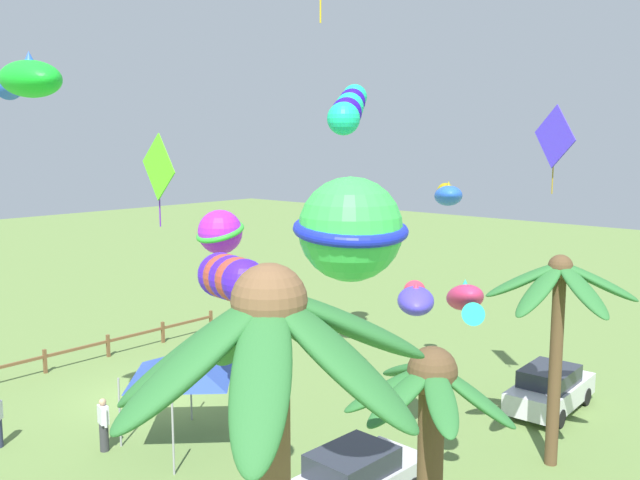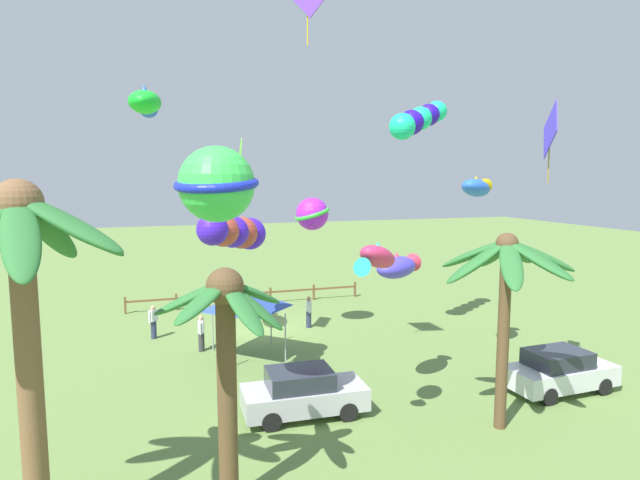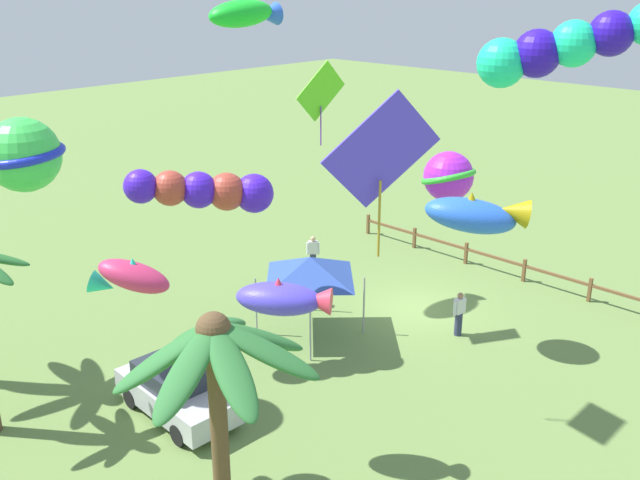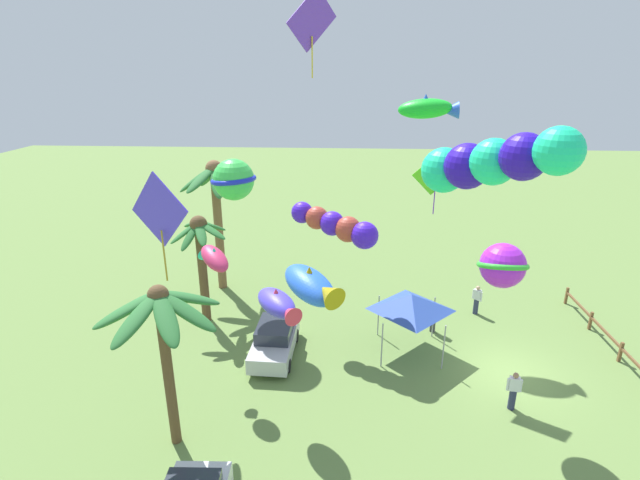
{
  "view_description": "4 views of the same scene",
  "coord_description": "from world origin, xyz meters",
  "px_view_note": "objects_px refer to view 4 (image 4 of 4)",
  "views": [
    {
      "loc": [
        13.13,
        19.94,
        8.94
      ],
      "look_at": [
        -0.25,
        7.98,
        6.35
      ],
      "focal_mm": 38.47,
      "sensor_mm": 36.0,
      "label": 1
    },
    {
      "loc": [
        5.29,
        25.55,
        7.54
      ],
      "look_at": [
        -0.63,
        7.46,
        5.28
      ],
      "focal_mm": 29.76,
      "sensor_mm": 36.0,
      "label": 2
    },
    {
      "loc": [
        -14.06,
        19.69,
        11.63
      ],
      "look_at": [
        -1.94,
        7.1,
        5.14
      ],
      "focal_mm": 40.09,
      "sensor_mm": 36.0,
      "label": 3
    },
    {
      "loc": [
        -17.41,
        6.98,
        12.14
      ],
      "look_at": [
        -1.4,
        7.92,
        6.33
      ],
      "focal_mm": 26.61,
      "sensor_mm": 36.0,
      "label": 4
    }
  ],
  "objects_px": {
    "palm_tree_2": "(201,245)",
    "kite_ball_4": "(503,265)",
    "kite_fish_3": "(312,285)",
    "kite_diamond_5": "(159,212)",
    "kite_fish_10": "(213,258)",
    "kite_diamond_1": "(312,21)",
    "spectator_1": "(514,390)",
    "kite_fish_9": "(278,304)",
    "spectator_0": "(433,317)",
    "palm_tree_1": "(162,321)",
    "kite_diamond_6": "(436,174)",
    "palm_tree_0": "(216,193)",
    "festival_tent": "(411,302)",
    "kite_fish_0": "(429,109)",
    "kite_tube_7": "(336,225)",
    "kite_ball_2": "(234,180)",
    "kite_tube_8": "(486,163)",
    "parked_car_0": "(275,340)",
    "spectator_2": "(477,300)"
  },
  "relations": [
    {
      "from": "palm_tree_2",
      "to": "kite_ball_4",
      "type": "xyz_separation_m",
      "value": [
        -5.88,
        -12.41,
        1.74
      ]
    },
    {
      "from": "kite_fish_3",
      "to": "kite_diamond_5",
      "type": "distance_m",
      "value": 3.97
    },
    {
      "from": "kite_ball_4",
      "to": "kite_diamond_5",
      "type": "height_order",
      "value": "kite_diamond_5"
    },
    {
      "from": "kite_diamond_5",
      "to": "kite_fish_10",
      "type": "bearing_deg",
      "value": 7.11
    },
    {
      "from": "kite_diamond_1",
      "to": "kite_diamond_5",
      "type": "bearing_deg",
      "value": 157.82
    },
    {
      "from": "spectator_1",
      "to": "kite_ball_4",
      "type": "distance_m",
      "value": 5.1
    },
    {
      "from": "kite_fish_9",
      "to": "spectator_0",
      "type": "bearing_deg",
      "value": -47.29
    },
    {
      "from": "palm_tree_1",
      "to": "kite_ball_4",
      "type": "bearing_deg",
      "value": -77.08
    },
    {
      "from": "spectator_1",
      "to": "kite_diamond_6",
      "type": "bearing_deg",
      "value": 36.15
    },
    {
      "from": "palm_tree_0",
      "to": "spectator_1",
      "type": "xyz_separation_m",
      "value": [
        -9.88,
        -13.58,
        -4.88
      ]
    },
    {
      "from": "kite_diamond_6",
      "to": "palm_tree_0",
      "type": "bearing_deg",
      "value": 60.75
    },
    {
      "from": "spectator_1",
      "to": "kite_fish_10",
      "type": "distance_m",
      "value": 12.39
    },
    {
      "from": "festival_tent",
      "to": "kite_diamond_5",
      "type": "height_order",
      "value": "kite_diamond_5"
    },
    {
      "from": "kite_fish_0",
      "to": "kite_tube_7",
      "type": "bearing_deg",
      "value": 124.06
    },
    {
      "from": "kite_ball_4",
      "to": "kite_ball_2",
      "type": "bearing_deg",
      "value": 61.35
    },
    {
      "from": "kite_diamond_5",
      "to": "kite_tube_8",
      "type": "distance_m",
      "value": 7.56
    },
    {
      "from": "parked_car_0",
      "to": "spectator_2",
      "type": "xyz_separation_m",
      "value": [
        4.4,
        -9.96,
        0.06
      ]
    },
    {
      "from": "palm_tree_0",
      "to": "kite_diamond_5",
      "type": "distance_m",
      "value": 15.51
    },
    {
      "from": "palm_tree_1",
      "to": "kite_tube_8",
      "type": "height_order",
      "value": "kite_tube_8"
    },
    {
      "from": "kite_diamond_6",
      "to": "kite_tube_8",
      "type": "xyz_separation_m",
      "value": [
        -8.04,
        0.4,
        1.93
      ]
    },
    {
      "from": "palm_tree_2",
      "to": "kite_ball_4",
      "type": "distance_m",
      "value": 13.84
    },
    {
      "from": "kite_diamond_6",
      "to": "festival_tent",
      "type": "bearing_deg",
      "value": 100.13
    },
    {
      "from": "spectator_1",
      "to": "kite_ball_2",
      "type": "xyz_separation_m",
      "value": [
        5.89,
        11.57,
        6.56
      ]
    },
    {
      "from": "kite_fish_3",
      "to": "kite_diamond_6",
      "type": "height_order",
      "value": "kite_diamond_6"
    },
    {
      "from": "palm_tree_1",
      "to": "kite_tube_7",
      "type": "xyz_separation_m",
      "value": [
        7.12,
        -5.25,
        0.92
      ]
    },
    {
      "from": "parked_car_0",
      "to": "kite_ball_2",
      "type": "xyz_separation_m",
      "value": [
        2.83,
        2.11,
        6.62
      ]
    },
    {
      "from": "spectator_0",
      "to": "kite_fish_3",
      "type": "xyz_separation_m",
      "value": [
        -10.18,
        5.12,
        6.34
      ]
    },
    {
      "from": "palm_tree_2",
      "to": "spectator_0",
      "type": "height_order",
      "value": "palm_tree_2"
    },
    {
      "from": "kite_tube_7",
      "to": "kite_fish_0",
      "type": "bearing_deg",
      "value": -55.94
    },
    {
      "from": "parked_car_0",
      "to": "kite_fish_0",
      "type": "relative_size",
      "value": 1.39
    },
    {
      "from": "palm_tree_1",
      "to": "kite_fish_3",
      "type": "xyz_separation_m",
      "value": [
        -2.25,
        -4.88,
        2.41
      ]
    },
    {
      "from": "kite_fish_0",
      "to": "kite_diamond_5",
      "type": "distance_m",
      "value": 14.82
    },
    {
      "from": "kite_fish_3",
      "to": "kite_tube_7",
      "type": "height_order",
      "value": "kite_fish_3"
    },
    {
      "from": "kite_fish_3",
      "to": "kite_fish_9",
      "type": "relative_size",
      "value": 0.91
    },
    {
      "from": "spectator_2",
      "to": "kite_ball_4",
      "type": "height_order",
      "value": "kite_ball_4"
    },
    {
      "from": "palm_tree_1",
      "to": "parked_car_0",
      "type": "height_order",
      "value": "palm_tree_1"
    },
    {
      "from": "festival_tent",
      "to": "kite_ball_4",
      "type": "height_order",
      "value": "kite_ball_4"
    },
    {
      "from": "kite_diamond_1",
      "to": "kite_ball_2",
      "type": "relative_size",
      "value": 1.0
    },
    {
      "from": "spectator_1",
      "to": "kite_fish_9",
      "type": "relative_size",
      "value": 0.68
    },
    {
      "from": "palm_tree_1",
      "to": "kite_diamond_1",
      "type": "height_order",
      "value": "kite_diamond_1"
    },
    {
      "from": "kite_ball_4",
      "to": "kite_fish_9",
      "type": "relative_size",
      "value": 0.76
    },
    {
      "from": "palm_tree_1",
      "to": "kite_fish_10",
      "type": "height_order",
      "value": "palm_tree_1"
    },
    {
      "from": "parked_car_0",
      "to": "festival_tent",
      "type": "distance_m",
      "value": 6.28
    },
    {
      "from": "kite_fish_0",
      "to": "kite_fish_9",
      "type": "height_order",
      "value": "kite_fish_0"
    },
    {
      "from": "kite_fish_0",
      "to": "kite_tube_8",
      "type": "distance_m",
      "value": 11.68
    },
    {
      "from": "palm_tree_2",
      "to": "kite_fish_3",
      "type": "bearing_deg",
      "value": -149.68
    },
    {
      "from": "kite_diamond_1",
      "to": "kite_fish_9",
      "type": "xyz_separation_m",
      "value": [
        -2.94,
        1.01,
        -9.16
      ]
    },
    {
      "from": "parked_car_0",
      "to": "kite_tube_7",
      "type": "distance_m",
      "value": 5.82
    },
    {
      "from": "kite_fish_10",
      "to": "kite_diamond_5",
      "type": "bearing_deg",
      "value": -172.89
    },
    {
      "from": "palm_tree_0",
      "to": "kite_diamond_1",
      "type": "distance_m",
      "value": 12.46
    }
  ]
}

